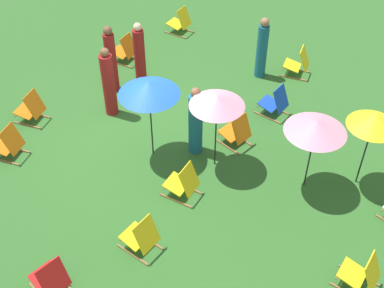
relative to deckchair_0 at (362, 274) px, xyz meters
The scene contains 21 objects.
ground_plane 5.55m from the deckchair_0, 99.02° to the right, with size 40.00×40.00×0.00m, color #2D6026.
deckchair_0 is the anchor object (origin of this frame).
deckchair_2 3.94m from the deckchair_0, 65.44° to the right, with size 0.49×0.76×0.83m.
deckchair_4 3.79m from the deckchair_0, 88.67° to the right, with size 0.56×0.81×0.83m.
deckchair_6 5.34m from the deckchair_0, 52.63° to the right, with size 0.57×0.81×0.83m.
deckchair_7 4.25m from the deckchair_0, 116.83° to the right, with size 0.59×0.82×0.83m.
deckchair_8 6.66m from the deckchair_0, 143.15° to the right, with size 0.67×0.86×0.83m.
deckchair_9 7.77m from the deckchair_0, 79.44° to the right, with size 0.69×0.87×0.83m.
deckchair_10 4.98m from the deckchair_0, 133.24° to the right, with size 0.49×0.77×0.83m.
deckchair_12 9.55m from the deckchair_0, 123.50° to the right, with size 0.54×0.80×0.83m.
deckchair_13 8.77m from the deckchair_0, 110.40° to the right, with size 0.59×0.82×0.83m.
deckchair_14 8.24m from the deckchair_0, 88.01° to the right, with size 0.68×0.87×0.83m.
umbrella_0 2.97m from the deckchair_0, 156.56° to the right, with size 1.03×1.03×1.87m.
umbrella_1 2.83m from the deckchair_0, 131.42° to the right, with size 1.23×1.23×1.75m.
umbrella_2 5.36m from the deckchair_0, 96.07° to the right, with size 1.30×1.30×1.97m.
umbrella_3 4.19m from the deckchair_0, 105.97° to the right, with size 1.14×1.14×1.86m.
person_0 7.81m from the deckchair_0, 103.94° to the right, with size 0.28×0.28×1.84m.
person_1 6.75m from the deckchair_0, 134.41° to the right, with size 0.34×0.34×1.72m.
person_2 7.03m from the deckchair_0, 99.08° to the right, with size 0.34×0.34×1.83m.
person_3 4.61m from the deckchair_0, 105.27° to the right, with size 0.40×0.40×1.72m.
person_4 7.81m from the deckchair_0, 110.15° to the right, with size 0.40×0.40×1.65m.
Camera 1 is at (6.67, 6.11, 7.85)m, focal length 47.65 mm.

